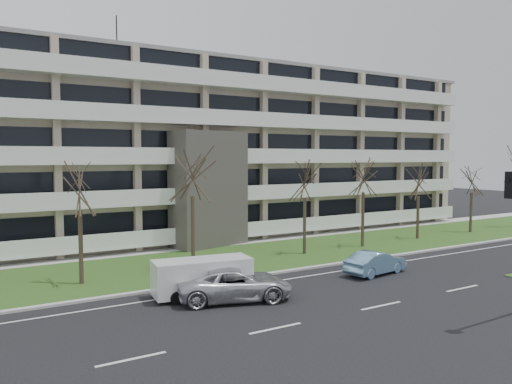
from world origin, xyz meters
TOP-DOWN VIEW (x-y plane):
  - ground at (0.00, 0.00)m, footprint 160.00×160.00m
  - grass_verge at (0.00, 13.00)m, footprint 90.00×10.00m
  - curb at (0.00, 8.00)m, footprint 90.00×0.35m
  - sidewalk at (0.00, 18.50)m, footprint 90.00×2.00m
  - lane_edge_line at (0.00, 6.50)m, footprint 90.00×0.12m
  - apartment_building at (-0.01, 25.32)m, footprint 60.50×15.10m
  - silver_pickup at (-5.44, 4.46)m, footprint 6.22×4.26m
  - blue_sedan at (4.36, 4.79)m, footprint 4.43×2.05m
  - white_van at (-6.48, 5.84)m, footprint 5.12×2.55m
  - tree_2 at (-11.23, 11.44)m, footprint 3.66×3.66m
  - tree_3 at (-4.62, 11.26)m, footprint 4.13×4.13m
  - tree_4 at (4.41, 11.92)m, footprint 3.65×3.65m
  - tree_5 at (10.01, 11.88)m, footprint 3.83×3.83m
  - tree_6 at (16.69, 12.25)m, footprint 3.29×3.29m
  - tree_7 at (23.84, 12.23)m, footprint 3.33×3.33m

SIDE VIEW (x-z plane):
  - ground at x=0.00m, z-range 0.00..0.00m
  - lane_edge_line at x=0.00m, z-range 0.00..0.01m
  - grass_verge at x=0.00m, z-range 0.00..0.06m
  - sidewalk at x=0.00m, z-range 0.00..0.08m
  - curb at x=0.00m, z-range 0.00..0.12m
  - blue_sedan at x=4.36m, z-range 0.00..1.41m
  - silver_pickup at x=-5.44m, z-range 0.00..1.58m
  - white_van at x=-6.48m, z-range 0.19..2.09m
  - tree_6 at x=16.69m, z-range 1.82..8.41m
  - tree_7 at x=23.84m, z-range 1.84..8.49m
  - tree_4 at x=4.41m, z-range 2.03..9.33m
  - tree_2 at x=-11.23m, z-range 2.03..9.35m
  - tree_5 at x=10.01m, z-range 2.13..9.79m
  - tree_3 at x=-4.62m, z-range 2.29..10.55m
  - apartment_building at x=-0.01m, z-range -1.76..16.99m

